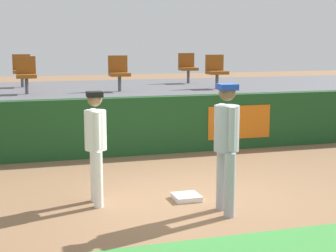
% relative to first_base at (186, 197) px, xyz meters
% --- Properties ---
extents(ground_plane, '(60.00, 60.00, 0.00)m').
position_rel_first_base_xyz_m(ground_plane, '(0.04, -0.15, -0.04)').
color(ground_plane, '#846042').
extents(first_base, '(0.40, 0.40, 0.08)m').
position_rel_first_base_xyz_m(first_base, '(0.00, 0.00, 0.00)').
color(first_base, white).
rests_on(first_base, ground_plane).
extents(player_fielder_home, '(0.33, 0.53, 1.70)m').
position_rel_first_base_xyz_m(player_fielder_home, '(-1.36, 0.19, 0.94)').
color(player_fielder_home, white).
rests_on(player_fielder_home, ground_plane).
extents(player_runner_visitor, '(0.37, 0.52, 1.85)m').
position_rel_first_base_xyz_m(player_runner_visitor, '(0.33, -0.75, 1.03)').
color(player_runner_visitor, '#9EA3AD').
rests_on(player_runner_visitor, ground_plane).
extents(field_wall, '(18.00, 0.26, 1.25)m').
position_rel_first_base_xyz_m(field_wall, '(0.05, 3.36, 0.58)').
color(field_wall, '#19471E').
rests_on(field_wall, ground_plane).
extents(bleacher_platform, '(18.00, 4.80, 1.25)m').
position_rel_first_base_xyz_m(bleacher_platform, '(0.04, 5.93, 0.58)').
color(bleacher_platform, '#59595E').
rests_on(bleacher_platform, ground_plane).
extents(seat_back_right, '(0.47, 0.44, 0.84)m').
position_rel_first_base_xyz_m(seat_back_right, '(2.25, 6.60, 1.68)').
color(seat_back_right, '#4C4C51').
rests_on(seat_back_right, bleacher_platform).
extents(seat_front_right, '(0.47, 0.44, 0.84)m').
position_rel_first_base_xyz_m(seat_front_right, '(2.39, 4.80, 1.68)').
color(seat_front_right, '#4C4C51').
rests_on(seat_front_right, bleacher_platform).
extents(seat_back_left, '(0.45, 0.44, 0.84)m').
position_rel_first_base_xyz_m(seat_back_left, '(-2.26, 6.60, 1.68)').
color(seat_back_left, '#4C4C51').
rests_on(seat_back_left, bleacher_platform).
extents(seat_front_center, '(0.46, 0.44, 0.84)m').
position_rel_first_base_xyz_m(seat_front_center, '(-0.08, 4.80, 1.68)').
color(seat_front_center, '#4C4C51').
rests_on(seat_front_center, bleacher_platform).
extents(seat_front_left, '(0.44, 0.44, 0.84)m').
position_rel_first_base_xyz_m(seat_front_left, '(-2.20, 4.80, 1.68)').
color(seat_front_left, '#4C4C51').
rests_on(seat_front_left, bleacher_platform).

